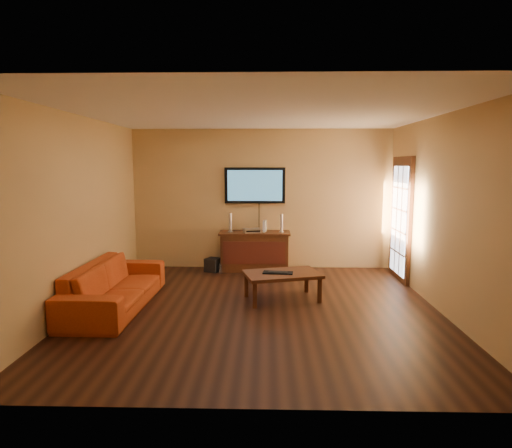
{
  "coord_description": "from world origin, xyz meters",
  "views": [
    {
      "loc": [
        0.11,
        -5.81,
        2.01
      ],
      "look_at": [
        -0.06,
        0.8,
        1.1
      ],
      "focal_mm": 30.0,
      "sensor_mm": 36.0,
      "label": 1
    }
  ],
  "objects_px": {
    "coffee_table": "(282,276)",
    "game_console": "(265,226)",
    "media_console": "(255,251)",
    "sofa": "(115,278)",
    "bottle": "(220,268)",
    "speaker_left": "(230,223)",
    "speaker_right": "(281,224)",
    "av_receiver": "(252,230)",
    "television": "(255,185)",
    "subwoofer": "(213,265)",
    "keyboard": "(278,273)"
  },
  "relations": [
    {
      "from": "speaker_left",
      "to": "game_console",
      "type": "xyz_separation_m",
      "value": [
        0.65,
        0.03,
        -0.05
      ]
    },
    {
      "from": "speaker_left",
      "to": "game_console",
      "type": "relative_size",
      "value": 1.61
    },
    {
      "from": "game_console",
      "to": "keyboard",
      "type": "xyz_separation_m",
      "value": [
        0.21,
        -1.86,
        -0.43
      ]
    },
    {
      "from": "media_console",
      "to": "game_console",
      "type": "distance_m",
      "value": 0.52
    },
    {
      "from": "speaker_right",
      "to": "av_receiver",
      "type": "relative_size",
      "value": 1.1
    },
    {
      "from": "coffee_table",
      "to": "game_console",
      "type": "relative_size",
      "value": 5.55
    },
    {
      "from": "sofa",
      "to": "av_receiver",
      "type": "xyz_separation_m",
      "value": [
        1.87,
        2.17,
        0.35
      ]
    },
    {
      "from": "speaker_right",
      "to": "keyboard",
      "type": "relative_size",
      "value": 0.75
    },
    {
      "from": "game_console",
      "to": "subwoofer",
      "type": "height_order",
      "value": "game_console"
    },
    {
      "from": "sofa",
      "to": "bottle",
      "type": "xyz_separation_m",
      "value": [
        1.28,
        1.99,
        -0.34
      ]
    },
    {
      "from": "speaker_left",
      "to": "keyboard",
      "type": "distance_m",
      "value": 2.09
    },
    {
      "from": "sofa",
      "to": "media_console",
      "type": "bearing_deg",
      "value": -40.23
    },
    {
      "from": "speaker_right",
      "to": "game_console",
      "type": "height_order",
      "value": "speaker_right"
    },
    {
      "from": "television",
      "to": "sofa",
      "type": "height_order",
      "value": "television"
    },
    {
      "from": "coffee_table",
      "to": "speaker_left",
      "type": "relative_size",
      "value": 3.45
    },
    {
      "from": "television",
      "to": "subwoofer",
      "type": "relative_size",
      "value": 4.61
    },
    {
      "from": "speaker_right",
      "to": "keyboard",
      "type": "xyz_separation_m",
      "value": [
        -0.11,
        -1.84,
        -0.48
      ]
    },
    {
      "from": "sofa",
      "to": "speaker_left",
      "type": "relative_size",
      "value": 6.12
    },
    {
      "from": "sofa",
      "to": "subwoofer",
      "type": "bearing_deg",
      "value": -27.32
    },
    {
      "from": "media_console",
      "to": "av_receiver",
      "type": "height_order",
      "value": "av_receiver"
    },
    {
      "from": "sofa",
      "to": "subwoofer",
      "type": "distance_m",
      "value": 2.41
    },
    {
      "from": "bottle",
      "to": "speaker_right",
      "type": "bearing_deg",
      "value": 10.72
    },
    {
      "from": "coffee_table",
      "to": "media_console",
      "type": "bearing_deg",
      "value": 104.56
    },
    {
      "from": "sofa",
      "to": "keyboard",
      "type": "height_order",
      "value": "sofa"
    },
    {
      "from": "media_console",
      "to": "coffee_table",
      "type": "height_order",
      "value": "media_console"
    },
    {
      "from": "coffee_table",
      "to": "keyboard",
      "type": "xyz_separation_m",
      "value": [
        -0.07,
        -0.04,
        0.06
      ]
    },
    {
      "from": "av_receiver",
      "to": "keyboard",
      "type": "distance_m",
      "value": 1.89
    },
    {
      "from": "media_console",
      "to": "sofa",
      "type": "bearing_deg",
      "value": -130.89
    },
    {
      "from": "av_receiver",
      "to": "media_console",
      "type": "bearing_deg",
      "value": 26.2
    },
    {
      "from": "av_receiver",
      "to": "keyboard",
      "type": "bearing_deg",
      "value": -89.7
    },
    {
      "from": "sofa",
      "to": "game_console",
      "type": "bearing_deg",
      "value": -42.69
    },
    {
      "from": "speaker_right",
      "to": "av_receiver",
      "type": "xyz_separation_m",
      "value": [
        -0.56,
        -0.03,
        -0.12
      ]
    },
    {
      "from": "coffee_table",
      "to": "bottle",
      "type": "height_order",
      "value": "coffee_table"
    },
    {
      "from": "television",
      "to": "subwoofer",
      "type": "distance_m",
      "value": 1.72
    },
    {
      "from": "keyboard",
      "to": "subwoofer",
      "type": "bearing_deg",
      "value": 124.38
    },
    {
      "from": "subwoofer",
      "to": "bottle",
      "type": "height_order",
      "value": "subwoofer"
    },
    {
      "from": "coffee_table",
      "to": "sofa",
      "type": "xyz_separation_m",
      "value": [
        -2.38,
        -0.41,
        0.06
      ]
    },
    {
      "from": "speaker_left",
      "to": "subwoofer",
      "type": "relative_size",
      "value": 1.42
    },
    {
      "from": "speaker_right",
      "to": "game_console",
      "type": "bearing_deg",
      "value": 175.29
    },
    {
      "from": "sofa",
      "to": "speaker_left",
      "type": "distance_m",
      "value": 2.68
    },
    {
      "from": "bottle",
      "to": "keyboard",
      "type": "relative_size",
      "value": 0.41
    },
    {
      "from": "speaker_left",
      "to": "speaker_right",
      "type": "bearing_deg",
      "value": 0.06
    },
    {
      "from": "media_console",
      "to": "coffee_table",
      "type": "relative_size",
      "value": 1.09
    },
    {
      "from": "game_console",
      "to": "television",
      "type": "bearing_deg",
      "value": 146.27
    },
    {
      "from": "television",
      "to": "speaker_right",
      "type": "bearing_deg",
      "value": -23.42
    },
    {
      "from": "speaker_right",
      "to": "sofa",
      "type": "bearing_deg",
      "value": -137.73
    },
    {
      "from": "sofa",
      "to": "bottle",
      "type": "height_order",
      "value": "sofa"
    },
    {
      "from": "coffee_table",
      "to": "speaker_right",
      "type": "relative_size",
      "value": 3.6
    },
    {
      "from": "sofa",
      "to": "speaker_right",
      "type": "relative_size",
      "value": 6.39
    },
    {
      "from": "sofa",
      "to": "av_receiver",
      "type": "bearing_deg",
      "value": -40.02
    }
  ]
}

